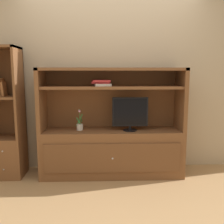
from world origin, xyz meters
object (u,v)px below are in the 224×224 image
tv_monitor (130,113)px  potted_plant (80,126)px  magazine_stack (102,83)px  bookshelf_tall (8,134)px  media_console (112,141)px

tv_monitor → potted_plant: bearing=175.7°
magazine_stack → bookshelf_tall: size_ratio=0.20×
media_console → tv_monitor: (0.24, -0.06, 0.39)m
bookshelf_tall → magazine_stack: bearing=-0.5°
tv_monitor → magazine_stack: size_ratio=1.36×
tv_monitor → bookshelf_tall: 1.66m
potted_plant → bookshelf_tall: (-0.97, 0.02, -0.10)m
tv_monitor → potted_plant: (-0.67, 0.05, -0.17)m
magazine_stack → bookshelf_tall: 1.43m
media_console → potted_plant: 0.48m
media_console → potted_plant: size_ratio=6.72×
media_console → magazine_stack: 0.80m
media_console → bookshelf_tall: (-1.40, 0.01, 0.11)m
tv_monitor → magazine_stack: magazine_stack is taller
potted_plant → bookshelf_tall: bearing=178.9°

